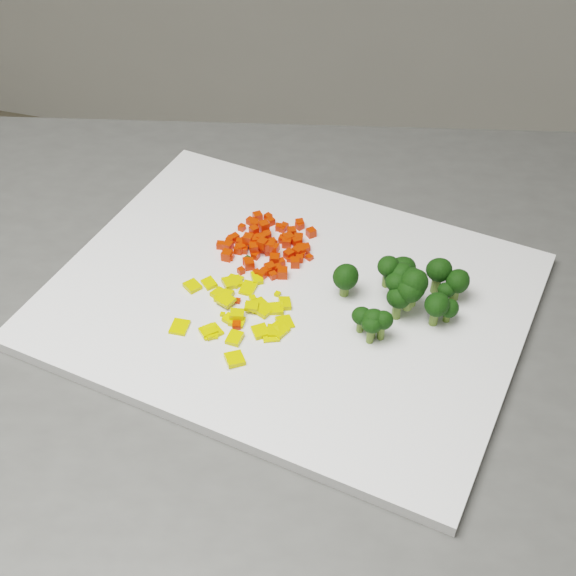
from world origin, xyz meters
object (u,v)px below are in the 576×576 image
(counter_block, at_px, (326,522))
(cutting_board, at_px, (288,299))
(pepper_pile, at_px, (232,310))
(carrot_pile, at_px, (268,237))
(broccoli_pile, at_px, (404,284))

(counter_block, relative_size, cutting_board, 2.12)
(cutting_board, xyz_separation_m, pepper_pile, (-0.05, -0.05, 0.02))
(carrot_pile, height_order, pepper_pile, carrot_pile)
(cutting_board, distance_m, pepper_pile, 0.07)
(counter_block, height_order, broccoli_pile, broccoli_pile)
(pepper_pile, relative_size, broccoli_pile, 0.97)
(carrot_pile, bearing_deg, broccoli_pile, -17.32)
(pepper_pile, bearing_deg, counter_block, 29.43)
(cutting_board, relative_size, broccoli_pile, 3.75)
(cutting_board, distance_m, broccoli_pile, 0.13)
(pepper_pile, distance_m, broccoli_pile, 0.18)
(broccoli_pile, bearing_deg, pepper_pile, -158.70)
(pepper_pile, bearing_deg, cutting_board, 45.04)
(counter_block, relative_size, broccoli_pile, 7.96)
(counter_block, distance_m, pepper_pile, 0.49)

